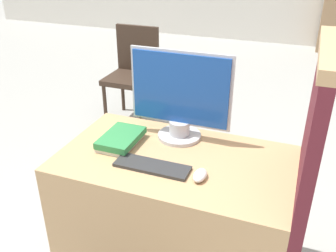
# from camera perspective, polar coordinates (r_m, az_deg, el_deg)

# --- Properties ---
(desk) EXTENTS (1.14, 0.67, 0.72)m
(desk) POSITION_cam_1_polar(r_m,az_deg,el_deg) (2.05, 0.99, -13.44)
(desk) COLOR tan
(desk) RESTS_ON ground_plane
(carrel_divider) EXTENTS (0.07, 0.64, 1.34)m
(carrel_divider) POSITION_cam_1_polar(r_m,az_deg,el_deg) (1.77, 19.60, -9.53)
(carrel_divider) COLOR #5B1E28
(carrel_divider) RESTS_ON ground_plane
(monitor) EXTENTS (0.53, 0.23, 0.47)m
(monitor) POSITION_cam_1_polar(r_m,az_deg,el_deg) (1.92, 1.86, 4.26)
(monitor) COLOR #B7B7BC
(monitor) RESTS_ON desk
(keyboard) EXTENTS (0.36, 0.11, 0.02)m
(keyboard) POSITION_cam_1_polar(r_m,az_deg,el_deg) (1.75, -2.44, -6.16)
(keyboard) COLOR #2D2D2D
(keyboard) RESTS_ON desk
(mouse) EXTENTS (0.06, 0.10, 0.04)m
(mouse) POSITION_cam_1_polar(r_m,az_deg,el_deg) (1.68, 4.90, -7.47)
(mouse) COLOR silver
(mouse) RESTS_ON desk
(book_stack) EXTENTS (0.17, 0.26, 0.06)m
(book_stack) POSITION_cam_1_polar(r_m,az_deg,el_deg) (1.95, -7.23, -2.02)
(book_stack) COLOR silver
(book_stack) RESTS_ON desk
(far_chair) EXTENTS (0.44, 0.44, 0.92)m
(far_chair) POSITION_cam_1_polar(r_m,az_deg,el_deg) (3.74, -5.32, 8.64)
(far_chair) COLOR #38281E
(far_chair) RESTS_ON ground_plane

